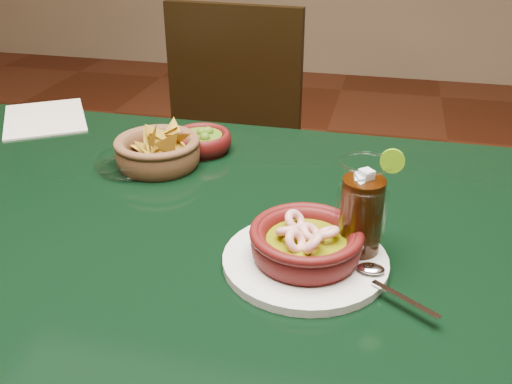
% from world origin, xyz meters
% --- Properties ---
extents(dining_table, '(1.20, 0.80, 0.75)m').
position_xyz_m(dining_table, '(0.00, 0.00, 0.65)').
color(dining_table, black).
rests_on(dining_table, ground).
extents(dining_chair, '(0.46, 0.46, 0.93)m').
position_xyz_m(dining_chair, '(-0.14, 0.71, 0.51)').
color(dining_chair, black).
rests_on(dining_chair, ground).
extents(shrimp_plate, '(0.29, 0.23, 0.07)m').
position_xyz_m(shrimp_plate, '(0.23, -0.10, 0.78)').
color(shrimp_plate, silver).
rests_on(shrimp_plate, dining_table).
extents(chip_basket, '(0.19, 0.19, 0.11)m').
position_xyz_m(chip_basket, '(-0.09, 0.15, 0.78)').
color(chip_basket, brown).
rests_on(chip_basket, dining_table).
extents(guacamole_ramekin, '(0.14, 0.14, 0.05)m').
position_xyz_m(guacamole_ramekin, '(-0.03, 0.24, 0.77)').
color(guacamole_ramekin, '#430B0B').
rests_on(guacamole_ramekin, dining_table).
extents(cola_drink, '(0.15, 0.15, 0.17)m').
position_xyz_m(cola_drink, '(0.30, -0.07, 0.82)').
color(cola_drink, white).
rests_on(cola_drink, dining_table).
extents(glass_ashtray, '(0.13, 0.13, 0.03)m').
position_xyz_m(glass_ashtray, '(-0.14, 0.12, 0.77)').
color(glass_ashtray, white).
rests_on(glass_ashtray, dining_table).
extents(paper_menu, '(0.27, 0.29, 0.00)m').
position_xyz_m(paper_menu, '(-0.44, 0.33, 0.75)').
color(paper_menu, beige).
rests_on(paper_menu, dining_table).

